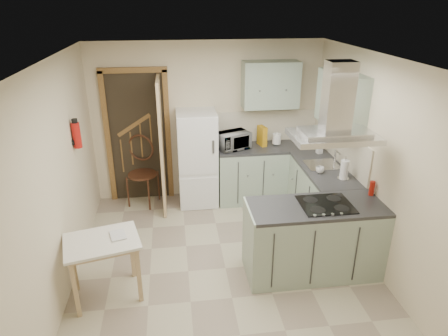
{
  "coord_description": "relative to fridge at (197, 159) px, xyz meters",
  "views": [
    {
      "loc": [
        -0.55,
        -3.99,
        3.07
      ],
      "look_at": [
        0.04,
        0.45,
        1.15
      ],
      "focal_mm": 32.0,
      "sensor_mm": 36.0,
      "label": 1
    }
  ],
  "objects": [
    {
      "name": "floor",
      "position": [
        0.2,
        -1.8,
        -0.75
      ],
      "size": [
        4.2,
        4.2,
        0.0
      ],
      "primitive_type": "plane",
      "color": "tan",
      "rests_on": "ground"
    },
    {
      "name": "ceiling",
      "position": [
        0.2,
        -1.8,
        1.75
      ],
      "size": [
        4.2,
        4.2,
        0.0
      ],
      "primitive_type": "plane",
      "rotation": [
        3.14,
        0.0,
        0.0
      ],
      "color": "silver",
      "rests_on": "back_wall"
    },
    {
      "name": "back_wall",
      "position": [
        0.2,
        0.3,
        0.5
      ],
      "size": [
        3.6,
        0.0,
        3.6
      ],
      "primitive_type": "plane",
      "rotation": [
        1.57,
        0.0,
        0.0
      ],
      "color": "beige",
      "rests_on": "floor"
    },
    {
      "name": "left_wall",
      "position": [
        -1.6,
        -1.8,
        0.5
      ],
      "size": [
        0.0,
        4.2,
        4.2
      ],
      "primitive_type": "plane",
      "rotation": [
        1.57,
        0.0,
        1.57
      ],
      "color": "beige",
      "rests_on": "floor"
    },
    {
      "name": "right_wall",
      "position": [
        2.0,
        -1.8,
        0.5
      ],
      "size": [
        0.0,
        4.2,
        4.2
      ],
      "primitive_type": "plane",
      "rotation": [
        1.57,
        0.0,
        -1.57
      ],
      "color": "beige",
      "rests_on": "floor"
    },
    {
      "name": "doorway",
      "position": [
        -0.9,
        0.27,
        0.3
      ],
      "size": [
        1.1,
        0.12,
        2.1
      ],
      "primitive_type": "cube",
      "color": "brown",
      "rests_on": "floor"
    },
    {
      "name": "fridge",
      "position": [
        0.0,
        0.0,
        0.0
      ],
      "size": [
        0.6,
        0.6,
        1.5
      ],
      "primitive_type": "cube",
      "color": "white",
      "rests_on": "floor"
    },
    {
      "name": "counter_back",
      "position": [
        0.86,
        0.0,
        -0.3
      ],
      "size": [
        1.08,
        0.6,
        0.9
      ],
      "primitive_type": "cube",
      "color": "#9EB2A0",
      "rests_on": "floor"
    },
    {
      "name": "counter_right",
      "position": [
        1.7,
        -0.68,
        -0.3
      ],
      "size": [
        0.6,
        1.95,
        0.9
      ],
      "primitive_type": "cube",
      "color": "#9EB2A0",
      "rests_on": "floor"
    },
    {
      "name": "splashback",
      "position": [
        1.16,
        0.29,
        0.4
      ],
      "size": [
        1.68,
        0.02,
        0.5
      ],
      "primitive_type": "cube",
      "color": "beige",
      "rests_on": "counter_back"
    },
    {
      "name": "wall_cabinet_back",
      "position": [
        1.15,
        0.12,
        1.1
      ],
      "size": [
        0.85,
        0.35,
        0.7
      ],
      "primitive_type": "cube",
      "color": "#9EB2A0",
      "rests_on": "back_wall"
    },
    {
      "name": "wall_cabinet_right",
      "position": [
        1.82,
        -0.95,
        1.1
      ],
      "size": [
        0.35,
        0.9,
        0.7
      ],
      "primitive_type": "cube",
      "color": "#9EB2A0",
      "rests_on": "right_wall"
    },
    {
      "name": "peninsula",
      "position": [
        1.22,
        -1.98,
        -0.3
      ],
      "size": [
        1.55,
        0.65,
        0.9
      ],
      "primitive_type": "cube",
      "color": "#9EB2A0",
      "rests_on": "floor"
    },
    {
      "name": "hob",
      "position": [
        1.32,
        -1.98,
        0.16
      ],
      "size": [
        0.58,
        0.5,
        0.01
      ],
      "primitive_type": "cube",
      "color": "black",
      "rests_on": "peninsula"
    },
    {
      "name": "extractor_hood",
      "position": [
        1.32,
        -1.98,
        0.97
      ],
      "size": [
        0.9,
        0.55,
        0.1
      ],
      "primitive_type": "cube",
      "color": "silver",
      "rests_on": "ceiling"
    },
    {
      "name": "sink",
      "position": [
        1.7,
        -0.85,
        0.16
      ],
      "size": [
        0.45,
        0.4,
        0.01
      ],
      "primitive_type": "cube",
      "color": "silver",
      "rests_on": "counter_right"
    },
    {
      "name": "fire_extinguisher",
      "position": [
        -1.54,
        -0.9,
        0.75
      ],
      "size": [
        0.1,
        0.1,
        0.32
      ],
      "primitive_type": "cylinder",
      "color": "#B2140F",
      "rests_on": "left_wall"
    },
    {
      "name": "drop_leaf_table",
      "position": [
        -1.16,
        -2.09,
        -0.39
      ],
      "size": [
        0.88,
        0.74,
        0.72
      ],
      "primitive_type": "cube",
      "rotation": [
        0.0,
        0.0,
        0.24
      ],
      "color": "#DCA987",
      "rests_on": "floor"
    },
    {
      "name": "bentwood_chair",
      "position": [
        -0.87,
        0.05,
        -0.24
      ],
      "size": [
        0.59,
        0.59,
        1.01
      ],
      "primitive_type": "cube",
      "rotation": [
        0.0,
        0.0,
        -0.41
      ],
      "color": "#493218",
      "rests_on": "floor"
    },
    {
      "name": "microwave",
      "position": [
        0.56,
        -0.02,
        0.28
      ],
      "size": [
        0.57,
        0.48,
        0.27
      ],
      "primitive_type": "imported",
      "rotation": [
        0.0,
        0.0,
        0.39
      ],
      "color": "black",
      "rests_on": "counter_back"
    },
    {
      "name": "kettle",
      "position": [
        1.28,
        0.06,
        0.25
      ],
      "size": [
        0.15,
        0.15,
        0.2
      ],
      "primitive_type": "cylinder",
      "rotation": [
        0.0,
        0.0,
        0.11
      ],
      "color": "white",
      "rests_on": "counter_back"
    },
    {
      "name": "cereal_box",
      "position": [
        1.04,
        0.07,
        0.3
      ],
      "size": [
        0.13,
        0.22,
        0.31
      ],
      "primitive_type": "cube",
      "rotation": [
        0.0,
        0.0,
        0.25
      ],
      "color": "orange",
      "rests_on": "counter_back"
    },
    {
      "name": "soap_bottle",
      "position": [
        1.82,
        -0.4,
        0.24
      ],
      "size": [
        0.09,
        0.09,
        0.18
      ],
      "primitive_type": "imported",
      "rotation": [
        0.0,
        0.0,
        0.11
      ],
      "color": "silver",
      "rests_on": "counter_right"
    },
    {
      "name": "paper_towel",
      "position": [
        1.81,
        -1.33,
        0.28
      ],
      "size": [
        0.14,
        0.14,
        0.26
      ],
      "primitive_type": "cylinder",
      "rotation": [
        0.0,
        0.0,
        0.38
      ],
      "color": "silver",
      "rests_on": "counter_right"
    },
    {
      "name": "cup",
      "position": [
        1.57,
        -1.11,
        0.19
      ],
      "size": [
        0.14,
        0.14,
        0.09
      ],
      "primitive_type": "imported",
      "rotation": [
        0.0,
        0.0,
        -0.37
      ],
      "color": "white",
      "rests_on": "counter_right"
    },
    {
      "name": "red_bottle",
      "position": [
        1.95,
        -1.81,
        0.24
      ],
      "size": [
        0.07,
        0.07,
        0.18
      ],
      "primitive_type": "cylinder",
      "rotation": [
        0.0,
        0.0,
        0.14
      ],
      "color": "#A0190D",
      "rests_on": "peninsula"
    },
    {
      "name": "book",
      "position": [
        -1.07,
        -2.05,
        0.01
      ],
      "size": [
        0.21,
        0.25,
        0.1
      ],
      "primitive_type": "imported",
      "rotation": [
        0.0,
        0.0,
        0.28
      ],
      "color": "#A53F37",
      "rests_on": "drop_leaf_table"
    }
  ]
}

